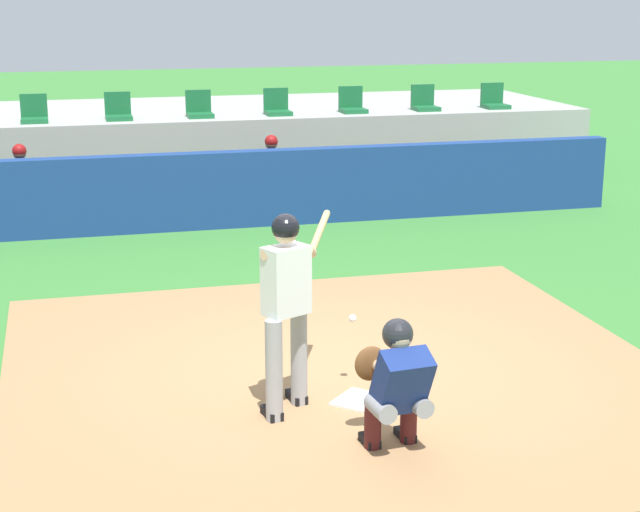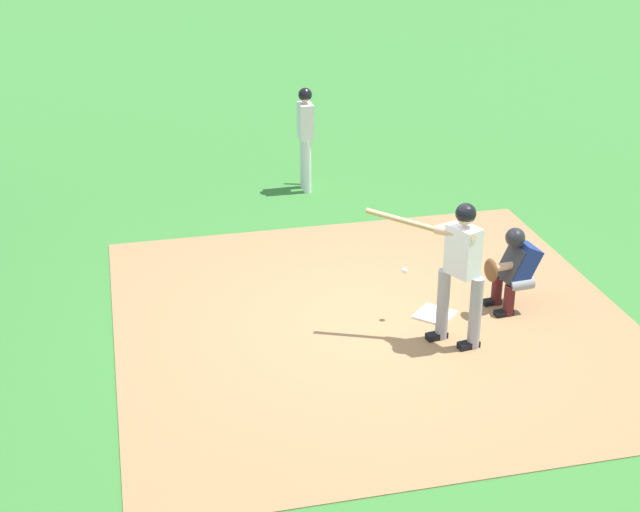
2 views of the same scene
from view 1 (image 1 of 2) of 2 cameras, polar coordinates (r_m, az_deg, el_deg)
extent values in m
plane|color=#387A33|center=(9.96, 1.02, -6.57)|extent=(80.00, 80.00, 0.00)
cube|color=#9E754C|center=(9.96, 1.02, -6.54)|extent=(6.40, 6.40, 0.01)
cube|color=white|center=(9.24, 2.37, -8.17)|extent=(0.62, 0.62, 0.02)
cylinder|color=#99999E|center=(8.72, -2.61, -6.52)|extent=(0.15, 0.15, 0.92)
cylinder|color=#99999E|center=(9.05, -1.20, -5.69)|extent=(0.15, 0.15, 0.92)
cube|color=white|center=(8.64, -1.93, -1.39)|extent=(0.45, 0.38, 0.60)
sphere|color=tan|center=(8.54, -1.96, 1.39)|extent=(0.21, 0.21, 0.21)
sphere|color=black|center=(8.53, -1.96, 1.62)|extent=(0.24, 0.24, 0.24)
cylinder|color=tan|center=(8.69, -1.82, 0.14)|extent=(0.54, 0.37, 0.18)
cylinder|color=tan|center=(8.77, -0.62, 0.28)|extent=(0.19, 0.27, 0.17)
cylinder|color=tan|center=(9.26, -0.04, 1.37)|extent=(0.41, 0.80, 0.24)
cube|color=black|center=(8.93, -2.73, -8.87)|extent=(0.17, 0.28, 0.09)
cube|color=black|center=(9.26, -1.34, -7.98)|extent=(0.17, 0.28, 0.09)
cylinder|color=gray|center=(8.10, 3.43, -8.54)|extent=(0.19, 0.33, 0.16)
cylinder|color=#4C1919|center=(8.32, 2.99, -9.49)|extent=(0.14, 0.14, 0.42)
cube|color=black|center=(8.44, 2.82, -10.39)|extent=(0.13, 0.25, 0.08)
cylinder|color=gray|center=(8.23, 5.50, -8.22)|extent=(0.19, 0.33, 0.16)
cylinder|color=#4C1919|center=(8.44, 5.02, -9.17)|extent=(0.14, 0.14, 0.42)
cube|color=black|center=(8.55, 4.83, -10.06)|extent=(0.13, 0.25, 0.08)
cube|color=navy|center=(8.04, 4.65, -7.06)|extent=(0.44, 0.47, 0.57)
cube|color=#2D2D33|center=(8.14, 4.30, -6.77)|extent=(0.40, 0.29, 0.45)
sphere|color=tan|center=(7.99, 4.46, -4.59)|extent=(0.21, 0.21, 0.21)
sphere|color=#232328|center=(8.00, 4.41, -4.41)|extent=(0.25, 0.25, 0.25)
cylinder|color=tan|center=(8.21, 3.74, -6.56)|extent=(0.14, 0.46, 0.10)
ellipsoid|color=brown|center=(8.39, 2.87, -6.08)|extent=(0.29, 0.15, 0.30)
sphere|color=white|center=(9.40, 1.85, -3.53)|extent=(0.07, 0.07, 0.07)
cube|color=navy|center=(15.93, -5.28, 3.75)|extent=(13.00, 0.30, 1.20)
cube|color=olive|center=(16.97, -5.81, 3.13)|extent=(11.80, 0.44, 0.45)
cylinder|color=#939399|center=(16.50, -16.91, 3.17)|extent=(0.15, 0.40, 0.15)
cylinder|color=#939399|center=(16.36, -16.86, 2.13)|extent=(0.13, 0.13, 0.45)
cube|color=maroon|center=(16.35, -16.82, 1.46)|extent=(0.11, 0.24, 0.08)
cylinder|color=#939399|center=(16.49, -16.01, 3.23)|extent=(0.15, 0.40, 0.15)
cylinder|color=#939399|center=(16.35, -15.95, 2.19)|extent=(0.13, 0.13, 0.45)
cube|color=maroon|center=(16.34, -15.91, 1.52)|extent=(0.11, 0.24, 0.08)
cube|color=navy|center=(16.66, -16.51, 4.26)|extent=(0.36, 0.22, 0.54)
sphere|color=brown|center=(16.60, -16.61, 5.58)|extent=(0.20, 0.20, 0.20)
sphere|color=maroon|center=(16.59, -16.62, 5.71)|extent=(0.22, 0.22, 0.22)
cylinder|color=brown|center=(16.55, -17.18, 3.76)|extent=(0.09, 0.41, 0.22)
cylinder|color=brown|center=(16.54, -15.80, 3.85)|extent=(0.09, 0.41, 0.22)
cylinder|color=#939399|center=(16.81, -3.02, 4.00)|extent=(0.15, 0.40, 0.15)
cylinder|color=#939399|center=(16.67, -2.87, 2.98)|extent=(0.13, 0.13, 0.45)
cube|color=maroon|center=(16.66, -2.82, 2.32)|extent=(0.11, 0.24, 0.08)
cylinder|color=#939399|center=(16.87, -2.15, 4.04)|extent=(0.15, 0.40, 0.15)
cylinder|color=#939399|center=(16.73, -1.99, 3.03)|extent=(0.13, 0.13, 0.45)
cube|color=maroon|center=(16.72, -1.95, 2.37)|extent=(0.11, 0.24, 0.08)
cube|color=navy|center=(17.00, -2.75, 5.05)|extent=(0.36, 0.22, 0.54)
sphere|color=brown|center=(16.94, -2.77, 6.35)|extent=(0.20, 0.20, 0.20)
sphere|color=maroon|center=(16.94, -2.77, 6.48)|extent=(0.22, 0.22, 0.22)
cylinder|color=brown|center=(16.85, -3.32, 4.58)|extent=(0.09, 0.41, 0.22)
cylinder|color=brown|center=(16.93, -1.98, 4.64)|extent=(0.09, 0.41, 0.22)
cube|color=#9E9E99|center=(20.20, -7.36, 6.32)|extent=(15.00, 4.40, 1.40)
cube|color=#196033|center=(18.37, -15.81, 7.38)|extent=(0.46, 0.46, 0.08)
cube|color=#196033|center=(18.54, -15.86, 8.19)|extent=(0.46, 0.06, 0.40)
cube|color=#196033|center=(18.39, -11.28, 7.66)|extent=(0.46, 0.46, 0.08)
cube|color=#196033|center=(18.57, -11.36, 8.47)|extent=(0.46, 0.06, 0.40)
cube|color=#196033|center=(18.53, -6.78, 7.89)|extent=(0.46, 0.46, 0.08)
cube|color=#196033|center=(18.71, -6.89, 8.69)|extent=(0.46, 0.06, 0.40)
cube|color=#196033|center=(18.79, -2.38, 8.07)|extent=(0.46, 0.46, 0.08)
cube|color=#196033|center=(18.95, -2.51, 8.86)|extent=(0.46, 0.06, 0.40)
cube|color=#196033|center=(19.14, 1.90, 8.20)|extent=(0.46, 0.46, 0.08)
cube|color=#196033|center=(19.31, 1.73, 8.98)|extent=(0.46, 0.06, 0.40)
cube|color=#196033|center=(19.60, 5.99, 8.28)|extent=(0.46, 0.46, 0.08)
cube|color=#196033|center=(19.76, 5.81, 9.04)|extent=(0.46, 0.06, 0.40)
cube|color=#196033|center=(20.15, 9.88, 8.32)|extent=(0.46, 0.46, 0.08)
cube|color=#196033|center=(20.30, 9.68, 9.06)|extent=(0.46, 0.06, 0.40)
camera|label=2|loc=(14.00, -48.15, 18.09)|focal=51.36mm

